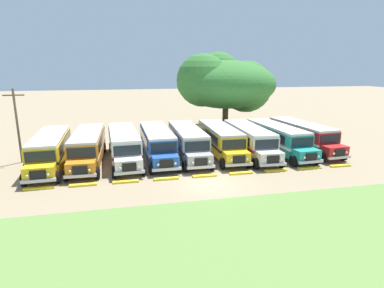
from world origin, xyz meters
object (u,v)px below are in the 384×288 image
parked_bus_slot_8 (302,135)px  utility_pole (17,124)px  parked_bus_slot_1 (88,146)px  parked_bus_slot_3 (157,142)px  broad_shade_tree (225,83)px  parked_bus_slot_0 (50,149)px  parked_bus_slot_5 (221,139)px  parked_bus_slot_6 (249,139)px  parked_bus_slot_7 (278,137)px  parked_bus_slot_2 (124,144)px  parked_bus_slot_4 (188,140)px

parked_bus_slot_8 → utility_pole: bearing=-96.2°
parked_bus_slot_1 → parked_bus_slot_3: bearing=92.5°
parked_bus_slot_3 → broad_shade_tree: (11.03, 12.66, 4.98)m
parked_bus_slot_0 → parked_bus_slot_3: (9.65, 0.65, 0.00)m
parked_bus_slot_0 → parked_bus_slot_1: 3.21m
parked_bus_slot_5 → parked_bus_slot_8: size_ratio=0.99×
parked_bus_slot_3 → broad_shade_tree: 17.52m
broad_shade_tree → utility_pole: 26.47m
parked_bus_slot_0 → parked_bus_slot_6: same height
parked_bus_slot_5 → parked_bus_slot_7: same height
parked_bus_slot_2 → parked_bus_slot_7: bearing=84.9°
parked_bus_slot_6 → broad_shade_tree: bearing=174.1°
parked_bus_slot_1 → parked_bus_slot_8: size_ratio=0.99×
parked_bus_slot_0 → parked_bus_slot_5: same height
parked_bus_slot_3 → parked_bus_slot_6: 9.31m
parked_bus_slot_8 → broad_shade_tree: bearing=-163.6°
parked_bus_slot_0 → parked_bus_slot_1: size_ratio=1.00×
parked_bus_slot_3 → parked_bus_slot_7: same height
parked_bus_slot_1 → parked_bus_slot_6: size_ratio=1.00×
parked_bus_slot_5 → broad_shade_tree: bearing=161.7°
parked_bus_slot_2 → parked_bus_slot_6: 12.49m
broad_shade_tree → parked_bus_slot_0: bearing=-147.2°
parked_bus_slot_8 → parked_bus_slot_3: bearing=-94.0°
parked_bus_slot_5 → broad_shade_tree: size_ratio=0.76×
broad_shade_tree → utility_pole: bearing=-154.0°
parked_bus_slot_8 → utility_pole: size_ratio=1.60×
parked_bus_slot_8 → utility_pole: (-28.33, 1.15, 2.09)m
parked_bus_slot_2 → parked_bus_slot_5: size_ratio=1.00×
parked_bus_slot_6 → utility_pole: utility_pole is taller
parked_bus_slot_4 → parked_bus_slot_0: bearing=-86.8°
parked_bus_slot_8 → parked_bus_slot_1: bearing=-93.4°
parked_bus_slot_6 → parked_bus_slot_7: same height
parked_bus_slot_1 → parked_bus_slot_8: bearing=91.2°
broad_shade_tree → parked_bus_slot_3: bearing=-131.1°
parked_bus_slot_0 → utility_pole: 4.03m
parked_bus_slot_7 → parked_bus_slot_8: (3.25, 0.65, 0.00)m
parked_bus_slot_2 → parked_bus_slot_4: same height
parked_bus_slot_1 → parked_bus_slot_6: (15.76, -0.51, 0.00)m
parked_bus_slot_2 → broad_shade_tree: size_ratio=0.76×
parked_bus_slot_5 → utility_pole: utility_pole is taller
broad_shade_tree → utility_pole: broad_shade_tree is taller
utility_pole → parked_bus_slot_7: bearing=-4.1°
parked_bus_slot_4 → parked_bus_slot_7: size_ratio=1.00×
parked_bus_slot_1 → broad_shade_tree: 22.29m
parked_bus_slot_1 → parked_bus_slot_3: size_ratio=1.00×
broad_shade_tree → utility_pole: (-23.64, -11.55, -2.89)m
parked_bus_slot_4 → parked_bus_slot_5: bearing=90.0°
parked_bus_slot_3 → utility_pole: (-12.61, 1.11, 2.09)m
parked_bus_slot_2 → parked_bus_slot_8: (18.91, 0.20, 0.00)m
parked_bus_slot_7 → parked_bus_slot_8: bearing=98.6°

